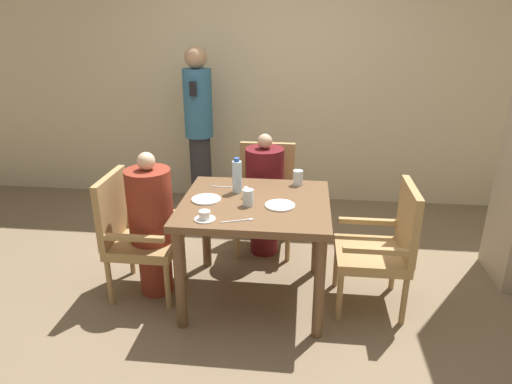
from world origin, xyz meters
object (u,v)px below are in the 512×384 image
diner_in_far_chair (264,194)px  water_bottle (237,176)px  chair_far_side (266,194)px  plate_main_right (280,205)px  teacup_with_saucer (205,216)px  plate_main_left (206,199)px  chair_right_side (384,244)px  glass_tall_mid (248,198)px  diner_in_left_chair (152,223)px  chair_left_side (134,231)px  standing_host (199,125)px  glass_tall_near (298,178)px

diner_in_far_chair → water_bottle: size_ratio=4.16×
chair_far_side → plate_main_right: bearing=-79.2°
diner_in_far_chair → teacup_with_saucer: (-0.28, -1.03, 0.24)m
plate_main_left → water_bottle: water_bottle is taller
chair_right_side → glass_tall_mid: size_ratio=8.06×
diner_in_left_chair → plate_main_right: 0.95m
chair_left_side → water_bottle: bearing=12.2°
chair_far_side → chair_left_side: bearing=-136.6°
plate_main_left → glass_tall_mid: glass_tall_mid is taller
chair_left_side → diner_in_left_chair: diner_in_left_chair is taller
standing_host → teacup_with_saucer: 2.00m
standing_host → glass_tall_near: 1.62m
diner_in_far_chair → plate_main_left: bearing=-115.2°
chair_left_side → water_bottle: 0.86m
chair_left_side → chair_right_side: same height
water_bottle → chair_right_side: bearing=-8.8°
diner_in_far_chair → plate_main_left: diner_in_far_chair is taller
plate_main_left → plate_main_right: 0.51m
plate_main_left → glass_tall_near: 0.72m
chair_far_side → standing_host: bearing=134.9°
diner_in_far_chair → water_bottle: 0.66m
standing_host → plate_main_left: standing_host is taller
chair_left_side → glass_tall_mid: 0.92m
diner_in_left_chair → chair_far_side: 1.13m
glass_tall_mid → diner_in_left_chair: bearing=173.8°
diner_in_left_chair → plate_main_right: bearing=-4.2°
chair_far_side → teacup_with_saucer: bearing=-103.4°
chair_left_side → plate_main_right: bearing=-3.7°
chair_right_side → plate_main_left: 1.26m
plate_main_right → teacup_with_saucer: size_ratio=1.53×
chair_left_side → plate_main_right: 1.10m
standing_host → glass_tall_mid: standing_host is taller
chair_far_side → diner_in_far_chair: bearing=-90.0°
diner_in_left_chair → chair_right_side: bearing=0.0°
chair_left_side → plate_main_left: chair_left_side is taller
diner_in_far_chair → glass_tall_mid: (-0.04, -0.78, 0.28)m
chair_far_side → glass_tall_mid: (-0.04, -0.92, 0.33)m
diner_in_far_chair → standing_host: standing_host is taller
glass_tall_near → glass_tall_mid: size_ratio=1.00×
plate_main_left → teacup_with_saucer: 0.32m
plate_main_left → water_bottle: size_ratio=0.79×
chair_right_side → water_bottle: water_bottle is taller
diner_in_left_chair → diner_in_far_chair: size_ratio=1.03×
glass_tall_mid → standing_host: bearing=113.1°
water_bottle → diner_in_far_chair: bearing=74.6°
standing_host → teacup_with_saucer: standing_host is taller
plate_main_right → diner_in_left_chair: bearing=175.8°
teacup_with_saucer → water_bottle: bearing=75.1°
glass_tall_mid → plate_main_right: bearing=2.4°
chair_far_side → teacup_with_saucer: (-0.28, -1.18, 0.30)m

